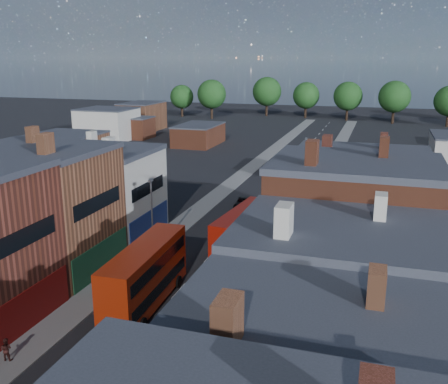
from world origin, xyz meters
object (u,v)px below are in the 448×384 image
Objects in this scene: bus_0 at (145,274)px; ped_1 at (6,349)px; bus_2 at (300,164)px; car_1 at (169,350)px; car_3 at (281,182)px; bus_1 at (242,231)px; ped_3 at (245,279)px; car_2 at (244,203)px.

ped_1 is (-5.33, -9.77, -1.82)m from bus_0.
bus_2 is 54.33m from car_1.
ped_1 is (-8.03, -51.74, 0.31)m from car_3.
bus_2 reaches higher than car_3.
bus_2 is (0.11, 35.55, -0.12)m from bus_1.
ped_1 is 19.32m from ped_3.
car_2 is at bearing 110.96° from bus_1.
bus_0 reaches higher than car_2.
ped_1 reaches higher than car_2.
bus_0 is at bearing -95.97° from car_3.
bus_0 reaches higher than bus_1.
bus_0 is 11.27m from ped_1.
bus_1 is 29.49m from car_3.
car_1 is at bearing -171.16° from ped_1.
bus_1 reaches higher than car_1.
bus_1 reaches higher than car_3.
ped_3 is (2.30, -7.33, -1.62)m from bus_1.
ped_1 reaches higher than car_1.
ped_3 reaches higher than car_1.
car_1 is at bearing -89.94° from car_3.
car_3 is (2.40, 13.46, -0.08)m from car_2.
car_1 is (0.06, -54.30, -1.82)m from bus_2.
ped_3 is (2.13, 11.42, 0.31)m from car_1.
car_2 reaches higher than car_1.
bus_0 reaches higher than bus_2.
car_3 is at bearing -109.89° from ped_1.
bus_0 is 8.01m from car_1.
car_1 is 2.28× the size of ped_3.
car_2 is (0.30, 28.51, -2.06)m from bus_0.
bus_1 reaches higher than bus_2.
ped_3 is (6.80, 5.28, -1.82)m from bus_0.
bus_2 is at bearing 72.73° from car_2.
bus_2 reaches higher than ped_3.
bus_2 reaches higher than car_1.
car_2 reaches higher than car_3.
bus_2 is at bearing -110.81° from ped_1.
ped_1 is at bearing 118.65° from ped_3.
car_2 is (-4.31, -19.65, -1.74)m from bus_2.
bus_1 is 3.11× the size of car_1.
bus_0 is 42.12m from car_3.
car_3 is (2.70, 41.97, -2.13)m from bus_0.
bus_1 is 2.31× the size of car_2.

